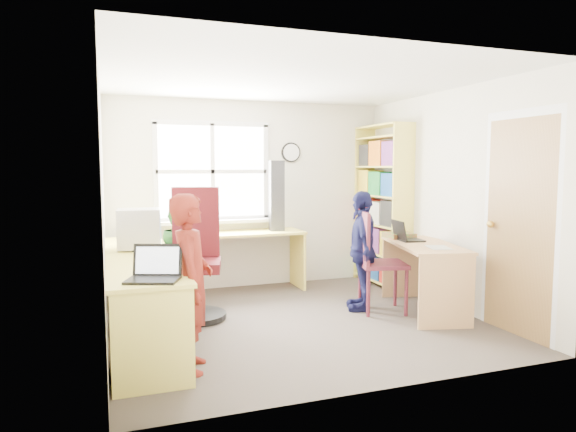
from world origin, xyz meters
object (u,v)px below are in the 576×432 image
at_px(swivel_chair, 196,262).
at_px(potted_plant, 202,221).
at_px(wooden_chair, 375,258).
at_px(person_navy, 362,250).
at_px(right_desk, 424,262).
at_px(crt_monitor, 139,229).
at_px(laptop_left, 155,272).
at_px(laptop_right, 405,236).
at_px(l_desk, 167,295).
at_px(cd_tower, 277,196).
at_px(person_red, 191,283).
at_px(person_green, 181,255).
at_px(bookshelf, 382,209).

relative_size(swivel_chair, potted_plant, 4.10).
bearing_deg(wooden_chair, person_navy, 139.18).
distance_m(right_desk, crt_monitor, 2.99).
distance_m(laptop_left, laptop_right, 3.04).
distance_m(laptop_right, potted_plant, 2.40).
distance_m(l_desk, cd_tower, 2.44).
height_order(laptop_right, person_navy, person_navy).
xyz_separation_m(right_desk, potted_plant, (-2.13, 1.50, 0.38)).
bearing_deg(swivel_chair, cd_tower, 51.09).
relative_size(wooden_chair, person_red, 0.80).
height_order(right_desk, laptop_left, laptop_left).
relative_size(wooden_chair, person_navy, 0.83).
distance_m(swivel_chair, laptop_right, 2.31).
relative_size(person_red, person_navy, 1.04).
relative_size(laptop_left, potted_plant, 1.34).
distance_m(potted_plant, person_green, 0.62).
xyz_separation_m(laptop_left, person_navy, (2.30, 1.20, -0.16)).
distance_m(right_desk, bookshelf, 1.39).
relative_size(l_desk, person_red, 2.17).
bearing_deg(person_green, potted_plant, -34.06).
xyz_separation_m(crt_monitor, laptop_right, (2.83, -0.30, -0.16)).
bearing_deg(potted_plant, person_green, -126.07).
height_order(wooden_chair, person_red, person_red).
bearing_deg(laptop_right, person_navy, 93.18).
relative_size(bookshelf, wooden_chair, 1.94).
height_order(potted_plant, person_navy, person_navy).
bearing_deg(swivel_chair, l_desk, -102.14).
distance_m(right_desk, person_green, 2.66).
distance_m(bookshelf, person_green, 2.70).
relative_size(l_desk, laptop_left, 6.72).
relative_size(laptop_right, cd_tower, 0.41).
relative_size(laptop_right, potted_plant, 1.12).
bearing_deg(person_red, person_navy, -50.70).
bearing_deg(right_desk, wooden_chair, 175.66).
bearing_deg(cd_tower, person_red, -116.44).
relative_size(swivel_chair, cd_tower, 1.51).
xyz_separation_m(cd_tower, person_navy, (0.57, -1.23, -0.54)).
relative_size(laptop_left, person_green, 0.38).
relative_size(swivel_chair, wooden_chair, 1.24).
xyz_separation_m(crt_monitor, person_green, (0.47, 0.51, -0.37)).
distance_m(swivel_chair, person_navy, 1.79).
xyz_separation_m(person_green, person_navy, (1.85, -0.78, 0.07)).
distance_m(right_desk, wooden_chair, 0.53).
height_order(laptop_left, person_navy, person_navy).
bearing_deg(person_red, crt_monitor, 23.62).
relative_size(l_desk, swivel_chair, 2.20).
bearing_deg(person_red, person_green, 5.78).
bearing_deg(person_red, bookshelf, -42.68).
distance_m(laptop_left, person_green, 2.04).
distance_m(swivel_chair, cd_tower, 1.62).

